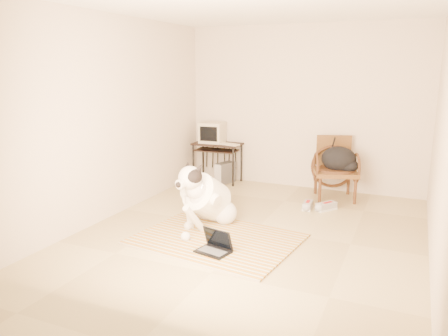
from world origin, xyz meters
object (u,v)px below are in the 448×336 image
Objects in this scene: pc_tower at (225,173)px; rattan_chair at (335,168)px; computer_desk at (217,149)px; dog at (207,199)px; crt_monitor at (212,132)px; laptop at (215,246)px; backpack at (340,160)px.

pc_tower is 1.95m from rattan_chair.
computer_desk is at bearing 168.63° from pc_tower.
dog is 1.34× the size of rattan_chair.
crt_monitor reaches higher than rattan_chair.
laptop is (0.45, -0.73, -0.28)m from dog.
pc_tower is at bearing 111.59° from laptop.
dog reaches higher than laptop.
computer_desk is 2.19m from backpack.
rattan_chair is at bearing 56.97° from dog.
computer_desk is at bearing 175.66° from rattan_chair.
rattan_chair is 1.69× the size of backpack.
laptop is 2.83m from rattan_chair.
dog is at bearing -72.47° from pc_tower.
crt_monitor is at bearing 115.75° from laptop.
rattan_chair is at bearing -5.07° from crt_monitor.
crt_monitor is at bearing 173.58° from backpack.
crt_monitor is at bearing 113.47° from dog.
dog reaches higher than pc_tower.
crt_monitor is (-1.39, 2.88, 0.80)m from laptop.
crt_monitor is (-0.11, 0.04, 0.28)m from computer_desk.
computer_desk is (-0.83, 2.11, 0.23)m from dog.
crt_monitor is 0.75m from pc_tower.
laptop is 0.72× the size of backpack.
backpack is at bearing 71.10° from laptop.
computer_desk is 1.48× the size of backpack.
computer_desk is at bearing -18.60° from crt_monitor.
computer_desk reaches higher than laptop.
computer_desk is 0.30m from crt_monitor.
laptop is 0.96× the size of pc_tower.
dog is 2.40m from crt_monitor.
backpack is (0.08, -0.06, 0.14)m from rattan_chair.
dog is at bearing 121.98° from laptop.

